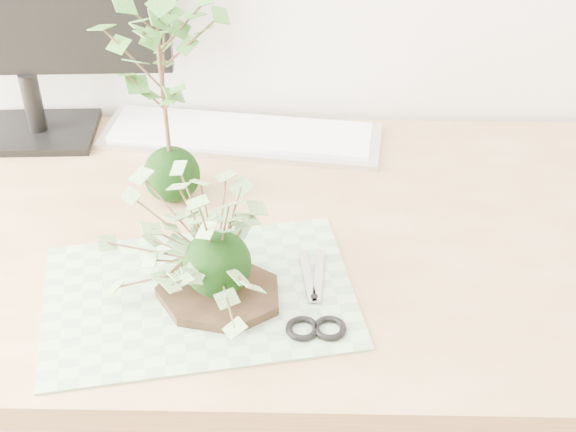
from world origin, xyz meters
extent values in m
cube|color=tan|center=(-0.09, 1.23, 0.72)|extent=(1.60, 0.70, 0.04)
cube|color=gray|center=(-0.12, 1.08, 0.74)|extent=(0.48, 0.36, 0.00)
cylinder|color=black|center=(-0.09, 1.08, 0.75)|extent=(0.21, 0.21, 0.01)
sphere|color=black|center=(-0.09, 1.08, 0.81)|extent=(0.09, 0.09, 0.09)
sphere|color=black|center=(-0.19, 1.32, 0.79)|extent=(0.09, 0.09, 0.09)
cylinder|color=#49321E|center=(-0.19, 1.32, 0.92)|extent=(0.01, 0.01, 0.22)
cube|color=#BDBDBF|center=(-0.09, 1.50, 0.75)|extent=(0.52, 0.21, 0.01)
cube|color=silver|center=(-0.09, 1.50, 0.76)|extent=(0.48, 0.18, 0.01)
cube|color=black|center=(-0.46, 1.51, 0.75)|extent=(0.21, 0.16, 0.01)
cylinder|color=black|center=(-0.46, 1.51, 0.81)|extent=(0.03, 0.03, 0.11)
cube|color=#98989C|center=(0.03, 1.12, 0.75)|extent=(0.03, 0.11, 0.00)
cube|color=#98989C|center=(0.05, 1.12, 0.75)|extent=(0.02, 0.11, 0.00)
torus|color=black|center=(0.02, 1.01, 0.75)|extent=(0.05, 0.05, 0.01)
torus|color=black|center=(0.06, 1.01, 0.75)|extent=(0.05, 0.05, 0.01)
camera|label=1|loc=(0.02, 0.25, 1.50)|focal=50.00mm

